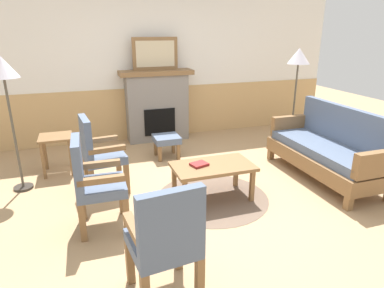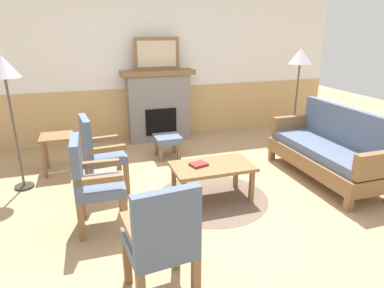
% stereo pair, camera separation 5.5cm
% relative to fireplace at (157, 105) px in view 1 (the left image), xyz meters
% --- Properties ---
extents(ground_plane, '(14.00, 14.00, 0.00)m').
position_rel_fireplace_xyz_m(ground_plane, '(0.00, -2.35, -0.65)').
color(ground_plane, tan).
extents(wall_back, '(7.20, 0.14, 2.70)m').
position_rel_fireplace_xyz_m(wall_back, '(0.00, 0.25, 0.66)').
color(wall_back, white).
rests_on(wall_back, ground_plane).
extents(fireplace, '(1.30, 0.44, 1.28)m').
position_rel_fireplace_xyz_m(fireplace, '(0.00, 0.00, 0.00)').
color(fireplace, gray).
rests_on(fireplace, ground_plane).
extents(framed_picture, '(0.80, 0.04, 0.56)m').
position_rel_fireplace_xyz_m(framed_picture, '(0.00, 0.00, 0.91)').
color(framed_picture, brown).
rests_on(framed_picture, fireplace).
extents(couch, '(0.70, 1.80, 0.98)m').
position_rel_fireplace_xyz_m(couch, '(1.82, -2.42, -0.26)').
color(couch, brown).
rests_on(couch, ground_plane).
extents(coffee_table, '(0.96, 0.56, 0.44)m').
position_rel_fireplace_xyz_m(coffee_table, '(0.09, -2.50, -0.27)').
color(coffee_table, brown).
rests_on(coffee_table, ground_plane).
extents(round_rug, '(1.38, 1.38, 0.01)m').
position_rel_fireplace_xyz_m(round_rug, '(0.09, -2.50, -0.65)').
color(round_rug, brown).
rests_on(round_rug, ground_plane).
extents(book_on_table, '(0.23, 0.20, 0.03)m').
position_rel_fireplace_xyz_m(book_on_table, '(-0.07, -2.46, -0.20)').
color(book_on_table, maroon).
rests_on(book_on_table, coffee_table).
extents(footstool, '(0.40, 0.40, 0.36)m').
position_rel_fireplace_xyz_m(footstool, '(-0.08, -0.97, -0.37)').
color(footstool, brown).
rests_on(footstool, ground_plane).
extents(armchair_near_fireplace, '(0.49, 0.49, 0.98)m').
position_rel_fireplace_xyz_m(armchair_near_fireplace, '(-1.28, -2.70, -0.11)').
color(armchair_near_fireplace, brown).
rests_on(armchair_near_fireplace, ground_plane).
extents(armchair_by_window_left, '(0.53, 0.53, 0.98)m').
position_rel_fireplace_xyz_m(armchair_by_window_left, '(-1.18, -1.86, -0.11)').
color(armchair_by_window_left, brown).
rests_on(armchair_by_window_left, ground_plane).
extents(armchair_front_left, '(0.53, 0.53, 0.98)m').
position_rel_fireplace_xyz_m(armchair_front_left, '(-0.84, -3.89, -0.11)').
color(armchair_front_left, brown).
rests_on(armchair_front_left, ground_plane).
extents(side_table, '(0.44, 0.44, 0.55)m').
position_rel_fireplace_xyz_m(side_table, '(-1.71, -1.05, -0.22)').
color(side_table, brown).
rests_on(side_table, ground_plane).
extents(floor_lamp_by_couch, '(0.36, 0.36, 1.68)m').
position_rel_fireplace_xyz_m(floor_lamp_by_couch, '(2.11, -1.17, 0.80)').
color(floor_lamp_by_couch, '#332D28').
rests_on(floor_lamp_by_couch, ground_plane).
extents(floor_lamp_by_chairs, '(0.36, 0.36, 1.68)m').
position_rel_fireplace_xyz_m(floor_lamp_by_chairs, '(-2.14, -1.47, 0.80)').
color(floor_lamp_by_chairs, '#332D28').
rests_on(floor_lamp_by_chairs, ground_plane).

